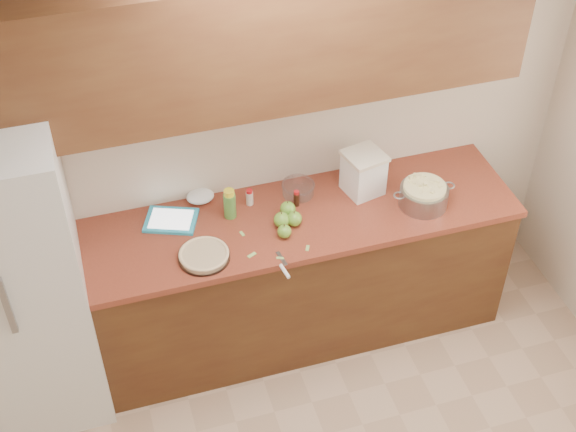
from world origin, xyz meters
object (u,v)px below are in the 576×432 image
object	(u,v)px
pie	(204,255)
flour_canister	(363,172)
colander	(424,195)
tablet	(171,220)

from	to	relation	value
pie	flour_canister	bearing A→B (deg)	15.96
colander	tablet	xyz separation A→B (m)	(-1.37, 0.27, -0.06)
tablet	colander	bearing A→B (deg)	10.76
flour_canister	tablet	distance (m)	1.10
flour_canister	colander	bearing A→B (deg)	-37.28
pie	flour_canister	size ratio (longest dim) A/B	1.05
flour_canister	tablet	size ratio (longest dim) A/B	0.77
colander	tablet	world-z (taller)	colander
colander	flour_canister	xyz separation A→B (m)	(-0.28, 0.21, 0.07)
flour_canister	pie	bearing A→B (deg)	-164.04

